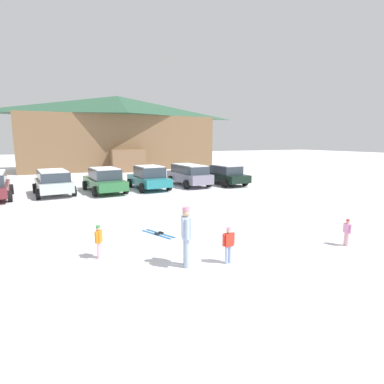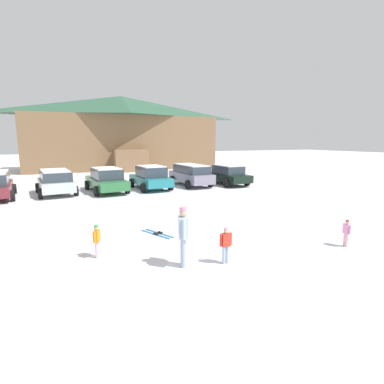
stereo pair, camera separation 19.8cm
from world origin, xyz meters
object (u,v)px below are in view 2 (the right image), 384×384
at_px(parked_silver_wagon, 56,181).
at_px(skier_child_in_pink_snowsuit, 346,232).
at_px(ski_lodge, 122,132).
at_px(parked_green_coupe, 106,180).
at_px(parked_black_sedan, 227,174).
at_px(pair_of_skis, 157,234).
at_px(skier_adult_in_blue_parka, 183,233).
at_px(skier_child_in_red_jacket, 226,243).
at_px(parked_teal_hatchback, 151,177).
at_px(parked_grey_wagon, 191,174).
at_px(skier_child_in_orange_jacket, 97,239).

distance_m(parked_silver_wagon, skier_child_in_pink_snowsuit, 16.73).
distance_m(ski_lodge, parked_green_coupe, 18.16).
relative_size(ski_lodge, parked_black_sedan, 4.87).
bearing_deg(parked_black_sedan, pair_of_skis, -131.51).
bearing_deg(skier_adult_in_blue_parka, skier_child_in_red_jacket, -15.45).
distance_m(ski_lodge, parked_teal_hatchback, 17.67).
xyz_separation_m(skier_adult_in_blue_parka, pair_of_skis, (0.20, 3.02, -0.92)).
xyz_separation_m(parked_grey_wagon, skier_child_in_pink_snowsuit, (-0.75, -14.26, -0.37)).
height_order(parked_grey_wagon, pair_of_skis, parked_grey_wagon).
xyz_separation_m(skier_child_in_orange_jacket, skier_adult_in_blue_parka, (2.09, -1.61, 0.38)).
xyz_separation_m(ski_lodge, pair_of_skis, (-4.20, -27.47, -4.38)).
bearing_deg(skier_child_in_orange_jacket, parked_green_coupe, 80.51).
relative_size(parked_green_coupe, skier_adult_in_blue_parka, 2.95).
bearing_deg(pair_of_skis, skier_child_in_pink_snowsuit, -35.48).
bearing_deg(skier_child_in_orange_jacket, skier_child_in_red_jacket, -30.80).
bearing_deg(parked_black_sedan, parked_silver_wagon, 177.04).
height_order(skier_adult_in_blue_parka, skier_child_in_red_jacket, skier_adult_in_blue_parka).
xyz_separation_m(ski_lodge, parked_silver_wagon, (-7.64, -16.90, -3.54)).
distance_m(parked_black_sedan, skier_adult_in_blue_parka, 15.78).
xyz_separation_m(parked_grey_wagon, skier_child_in_red_jacket, (-5.03, -13.87, -0.29)).
relative_size(parked_silver_wagon, parked_teal_hatchback, 0.96).
bearing_deg(ski_lodge, skier_adult_in_blue_parka, -98.21).
bearing_deg(parked_grey_wagon, skier_child_in_pink_snowsuit, -92.99).
relative_size(skier_adult_in_blue_parka, pair_of_skis, 1.10).
distance_m(parked_grey_wagon, skier_child_in_red_jacket, 14.76).
xyz_separation_m(parked_silver_wagon, skier_child_in_orange_jacket, (1.15, -11.98, -0.29)).
bearing_deg(pair_of_skis, parked_green_coupe, 91.87).
xyz_separation_m(ski_lodge, parked_green_coupe, (-4.54, -17.22, -3.58)).
relative_size(parked_teal_hatchback, skier_child_in_red_jacket, 4.18).
bearing_deg(parked_green_coupe, parked_grey_wagon, 2.50).
distance_m(parked_teal_hatchback, pair_of_skis, 10.62).
height_order(ski_lodge, parked_silver_wagon, ski_lodge).
height_order(parked_teal_hatchback, skier_child_in_orange_jacket, parked_teal_hatchback).
height_order(ski_lodge, skier_child_in_pink_snowsuit, ski_lodge).
bearing_deg(parked_silver_wagon, parked_green_coupe, -5.74).
bearing_deg(skier_child_in_red_jacket, skier_child_in_orange_jacket, 149.20).
bearing_deg(skier_child_in_red_jacket, skier_child_in_pink_snowsuit, -5.16).
xyz_separation_m(parked_silver_wagon, parked_teal_hatchback, (6.16, -0.33, -0.02)).
height_order(ski_lodge, parked_grey_wagon, ski_lodge).
distance_m(parked_grey_wagon, parked_black_sedan, 2.88).
relative_size(parked_green_coupe, parked_black_sedan, 1.06).
bearing_deg(parked_black_sedan, skier_child_in_pink_snowsuit, -104.61).
distance_m(ski_lodge, pair_of_skis, 28.13).
height_order(parked_grey_wagon, skier_child_in_orange_jacket, parked_grey_wagon).
relative_size(skier_child_in_orange_jacket, skier_adult_in_blue_parka, 0.59).
bearing_deg(pair_of_skis, ski_lodge, 81.31).
bearing_deg(ski_lodge, skier_child_in_orange_jacket, -102.66).
height_order(parked_silver_wagon, skier_child_in_orange_jacket, parked_silver_wagon).
bearing_deg(pair_of_skis, parked_teal_hatchback, 75.11).
height_order(parked_grey_wagon, parked_black_sedan, parked_grey_wagon).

